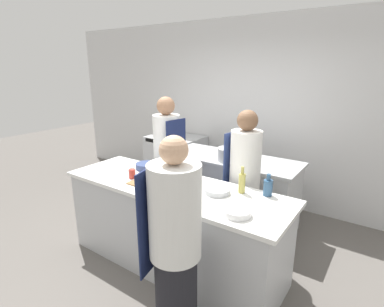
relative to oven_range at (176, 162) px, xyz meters
name	(u,v)px	position (x,y,z in m)	size (l,w,h in m)	color
ground_plane	(174,263)	(1.32, -1.74, -0.46)	(16.00, 16.00, 0.00)	#605B56
wall_back	(258,113)	(1.32, 0.39, 0.94)	(8.00, 0.06, 2.80)	silver
prep_counter	(173,225)	(1.32, -1.74, 0.00)	(2.45, 0.79, 0.92)	#B7BABC
pass_counter	(231,190)	(1.38, -0.54, 0.00)	(1.77, 0.70, 0.92)	#B7BABC
oven_range	(176,162)	(0.00, 0.00, 0.00)	(0.90, 0.68, 0.93)	#B7BABC
chef_at_prep_near	(175,247)	(1.92, -2.47, 0.36)	(0.42, 0.40, 1.66)	black
chef_at_stove	(167,162)	(0.70, -1.06, 0.41)	(0.38, 0.36, 1.73)	black
chef_at_pass_far	(244,184)	(1.82, -1.10, 0.37)	(0.37, 0.36, 1.66)	black
bottle_olive_oil	(268,187)	(2.21, -1.43, 0.54)	(0.09, 0.09, 0.21)	#2D5175
bottle_vinegar	(172,180)	(1.38, -1.81, 0.55)	(0.09, 0.09, 0.22)	#5B2319
bottle_wine	(242,182)	(1.98, -1.51, 0.56)	(0.07, 0.07, 0.26)	#B2A84C
bowl_mixing_large	(237,212)	(2.16, -1.94, 0.49)	(0.22, 0.22, 0.05)	white
bowl_prep_small	(217,191)	(1.80, -1.66, 0.49)	(0.24, 0.24, 0.05)	#B7BABC
bowl_ceramic_blue	(146,166)	(0.75, -1.52, 0.49)	(0.25, 0.25, 0.07)	navy
cup	(132,174)	(0.84, -1.83, 0.51)	(0.07, 0.07, 0.10)	#B2382D
cutting_board	(144,184)	(1.07, -1.89, 0.47)	(0.32, 0.20, 0.01)	olive
stockpot	(230,154)	(1.41, -0.68, 0.54)	(0.32, 0.32, 0.17)	#B7BABC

